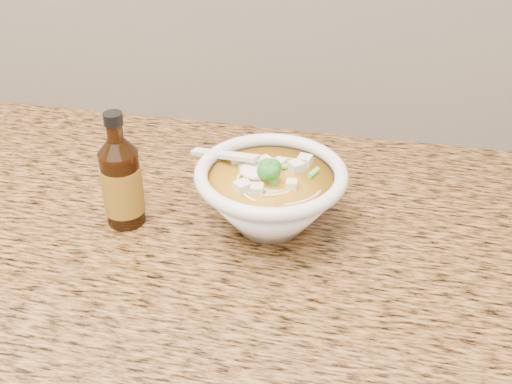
# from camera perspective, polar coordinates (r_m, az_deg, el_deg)

# --- Properties ---
(counter_slab) EXTENTS (4.00, 0.68, 0.04)m
(counter_slab) POSITION_cam_1_polar(r_m,az_deg,el_deg) (1.01, -21.35, -1.86)
(counter_slab) COLOR olive
(counter_slab) RESTS_ON cabinet
(soup_bowl) EXTENTS (0.22, 0.20, 0.11)m
(soup_bowl) POSITION_cam_1_polar(r_m,az_deg,el_deg) (0.85, 1.29, -0.41)
(soup_bowl) COLOR silver
(soup_bowl) RESTS_ON counter_slab
(hot_sauce_bottle) EXTENTS (0.07, 0.07, 0.17)m
(hot_sauce_bottle) POSITION_cam_1_polar(r_m,az_deg,el_deg) (0.87, -11.84, 0.82)
(hot_sauce_bottle) COLOR #341807
(hot_sauce_bottle) RESTS_ON counter_slab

